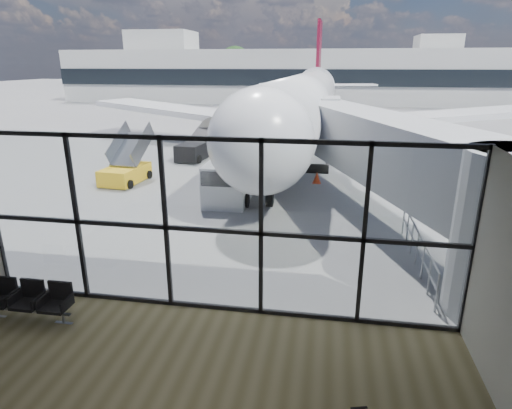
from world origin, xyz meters
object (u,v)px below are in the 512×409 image
(airliner, at_px, (304,102))
(belt_loader, at_px, (195,149))
(seating_row, at_px, (30,298))
(mobile_stairs, at_px, (126,171))
(service_van, at_px, (231,178))

(airliner, distance_m, belt_loader, 9.78)
(seating_row, xyz_separation_m, airliner, (5.10, 25.38, 2.67))
(belt_loader, height_order, mobile_stairs, mobile_stairs)
(service_van, bearing_deg, airliner, 79.96)
(belt_loader, bearing_deg, service_van, -56.05)
(seating_row, relative_size, service_van, 0.52)
(seating_row, distance_m, service_van, 10.95)
(belt_loader, relative_size, mobile_stairs, 1.22)
(seating_row, distance_m, mobile_stairs, 12.93)
(belt_loader, bearing_deg, seating_row, -79.13)
(service_van, distance_m, belt_loader, 9.17)
(service_van, xyz_separation_m, belt_loader, (-4.29, 8.10, -0.31))
(seating_row, bearing_deg, airliner, 78.32)
(airliner, height_order, belt_loader, airliner)
(seating_row, height_order, belt_loader, belt_loader)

